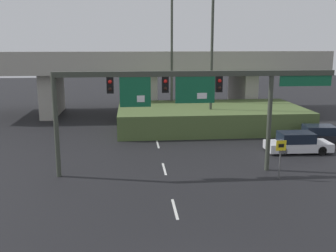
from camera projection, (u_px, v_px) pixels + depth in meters
lane_markings at (161, 155)px, 28.10m from camera, size 0.14×20.91×0.01m
signal_gantry at (186, 91)px, 23.32m from camera, size 16.88×0.44×6.28m
speed_limit_sign at (280, 154)px, 22.89m from camera, size 0.60×0.11×2.41m
highway_light_pole_near at (212, 43)px, 34.05m from camera, size 0.70×0.36×14.92m
highway_light_pole_far at (172, 49)px, 39.07m from camera, size 0.70×0.36×13.74m
overpass_bridge at (149, 71)px, 43.93m from camera, size 37.97×9.55×7.01m
grass_embankment at (210, 117)px, 36.94m from camera, size 17.05×9.03×2.01m
parked_sedan_near_right at (297, 143)px, 28.77m from camera, size 4.70×1.95×1.50m
parked_sedan_mid_right at (320, 135)px, 31.56m from camera, size 4.69×2.31×1.39m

